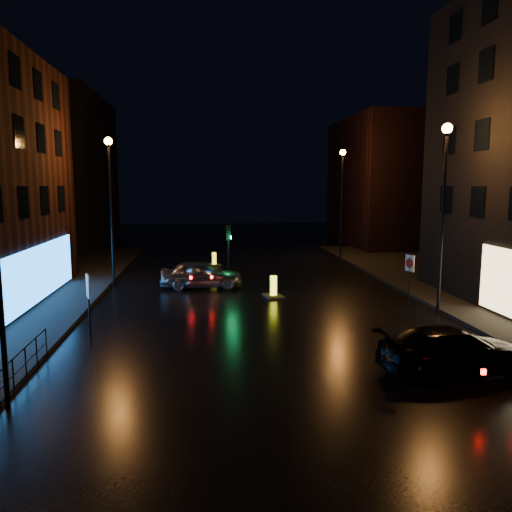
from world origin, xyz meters
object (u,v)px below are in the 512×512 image
object	(u,v)px
silver_hatchback	(201,274)
bollard_far	(214,263)
road_sign_right	(410,267)
traffic_signal	(229,275)
bollard_near	(273,293)
road_sign_left	(88,292)
dark_sedan	(453,350)

from	to	relation	value
silver_hatchback	bollard_far	xyz separation A→B (m)	(0.91, 7.84, -0.57)
bollard_far	road_sign_right	size ratio (longest dim) A/B	0.52
traffic_signal	bollard_far	xyz separation A→B (m)	(-0.68, 6.73, -0.30)
road_sign_right	traffic_signal	bearing A→B (deg)	-54.88
bollard_near	silver_hatchback	bearing A→B (deg)	131.90
bollard_near	road_sign_left	size ratio (longest dim) A/B	0.55
dark_sedan	road_sign_left	world-z (taller)	road_sign_left
road_sign_left	bollard_far	bearing A→B (deg)	54.36
bollard_far	dark_sedan	bearing A→B (deg)	-95.95
silver_hatchback	bollard_far	distance (m)	7.92
silver_hatchback	bollard_far	world-z (taller)	silver_hatchback
silver_hatchback	road_sign_right	bearing A→B (deg)	-115.76
traffic_signal	silver_hatchback	bearing A→B (deg)	-144.97
silver_hatchback	road_sign_right	distance (m)	11.24
bollard_near	road_sign_right	bearing A→B (deg)	-30.26
silver_hatchback	road_sign_left	distance (m)	10.54
bollard_near	dark_sedan	bearing A→B (deg)	-80.17
bollard_far	road_sign_left	world-z (taller)	road_sign_left
traffic_signal	road_sign_left	size ratio (longest dim) A/B	1.34
traffic_signal	silver_hatchback	xyz separation A→B (m)	(-1.59, -1.12, 0.27)
traffic_signal	silver_hatchback	distance (m)	1.97
bollard_far	road_sign_left	bearing A→B (deg)	-129.35
road_sign_left	traffic_signal	bearing A→B (deg)	42.60
traffic_signal	road_sign_left	bearing A→B (deg)	-117.48
road_sign_left	road_sign_right	size ratio (longest dim) A/B	1.06
silver_hatchback	road_sign_right	xyz separation A→B (m)	(9.99, -5.05, 1.04)
silver_hatchback	road_sign_right	size ratio (longest dim) A/B	1.87
bollard_far	road_sign_right	world-z (taller)	road_sign_right
dark_sedan	road_sign_left	xyz separation A→B (m)	(-11.78, 3.98, 1.24)
road_sign_right	road_sign_left	bearing A→B (deg)	-0.29
dark_sedan	road_sign_right	world-z (taller)	road_sign_right
dark_sedan	traffic_signal	bearing A→B (deg)	15.40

